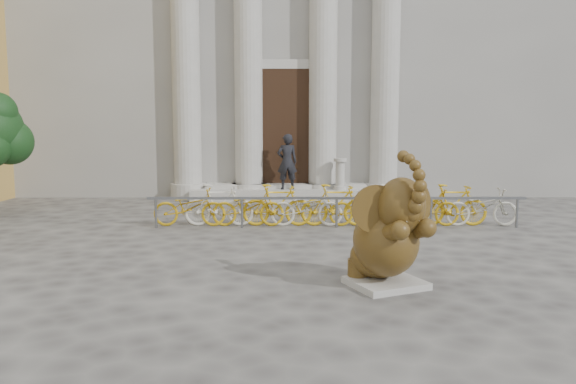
{
  "coord_description": "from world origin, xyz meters",
  "views": [
    {
      "loc": [
        0.02,
        -8.52,
        2.38
      ],
      "look_at": [
        0.05,
        2.28,
        1.1
      ],
      "focal_mm": 35.0,
      "sensor_mm": 36.0,
      "label": 1
    }
  ],
  "objects": [
    {
      "name": "elephant_statue",
      "position": [
        1.51,
        -0.42,
        0.74
      ],
      "size": [
        1.38,
        1.61,
        2.03
      ],
      "rotation": [
        0.0,
        0.0,
        0.42
      ],
      "color": "#A8A59E",
      "rests_on": "ground"
    },
    {
      "name": "ground",
      "position": [
        0.0,
        0.0,
        0.0
      ],
      "size": [
        80.0,
        80.0,
        0.0
      ],
      "primitive_type": "plane",
      "color": "#474442",
      "rests_on": "ground"
    },
    {
      "name": "entrance_steps",
      "position": [
        0.0,
        9.4,
        0.18
      ],
      "size": [
        6.0,
        1.2,
        0.36
      ],
      "primitive_type": "cube",
      "color": "#A8A59E",
      "rests_on": "ground"
    },
    {
      "name": "classical_building",
      "position": [
        0.0,
        14.93,
        5.98
      ],
      "size": [
        22.0,
        10.7,
        12.0
      ],
      "color": "gray",
      "rests_on": "ground"
    },
    {
      "name": "bike_rack",
      "position": [
        1.2,
        4.69,
        0.5
      ],
      "size": [
        8.85,
        0.53,
        1.0
      ],
      "color": "slate",
      "rests_on": "ground"
    },
    {
      "name": "pedestrian",
      "position": [
        0.04,
        9.27,
        1.24
      ],
      "size": [
        0.7,
        0.51,
        1.76
      ],
      "primitive_type": "imported",
      "rotation": [
        0.0,
        0.0,
        3.28
      ],
      "color": "black",
      "rests_on": "entrance_steps"
    },
    {
      "name": "balustrade_post",
      "position": [
        1.72,
        9.1,
        0.82
      ],
      "size": [
        0.41,
        0.41,
        1.0
      ],
      "color": "#A8A59E",
      "rests_on": "entrance_steps"
    }
  ]
}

